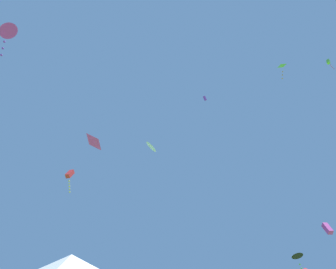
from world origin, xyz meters
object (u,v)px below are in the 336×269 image
at_px(kite_black_delta, 297,256).
at_px(kite_magenta_box, 327,228).
at_px(canopy_tent_white, 69,268).
at_px(kite_purple_box, 205,98).
at_px(kite_lime_diamond, 282,66).
at_px(kite_magenta_diamond, 95,142).
at_px(kite_lime_box, 329,62).
at_px(kite_red_box, 70,175).
at_px(kite_magenta_delta, 8,31).
at_px(kite_white_delta, 152,146).

distance_m(kite_black_delta, kite_magenta_box, 9.10).
bearing_deg(canopy_tent_white, kite_purple_box, 59.50).
bearing_deg(kite_lime_diamond, kite_magenta_diamond, -164.94).
distance_m(kite_lime_box, kite_black_delta, 21.92).
distance_m(kite_black_delta, kite_magenta_diamond, 26.89).
height_order(kite_red_box, kite_magenta_diamond, kite_red_box).
xyz_separation_m(kite_red_box, kite_lime_box, (28.40, -14.59, 6.70)).
distance_m(kite_red_box, kite_magenta_delta, 18.71).
xyz_separation_m(kite_lime_diamond, kite_lime_box, (1.61, -5.51, -4.86)).
height_order(kite_magenta_delta, kite_magenta_diamond, kite_magenta_delta).
xyz_separation_m(kite_red_box, kite_purple_box, (17.50, -4.68, 9.49)).
xyz_separation_m(kite_black_delta, kite_magenta_diamond, (-21.62, -14.70, 6.30)).
bearing_deg(kite_lime_diamond, kite_black_delta, 83.97).
relative_size(kite_red_box, kite_purple_box, 5.03).
distance_m(canopy_tent_white, kite_magenta_delta, 21.58).
distance_m(kite_lime_box, kite_magenta_box, 16.33).
bearing_deg(canopy_tent_white, kite_lime_diamond, 32.87).
bearing_deg(kite_magenta_box, canopy_tent_white, -146.80).
distance_m(kite_white_delta, kite_magenta_diamond, 6.39).
relative_size(kite_purple_box, kite_white_delta, 0.66).
height_order(kite_white_delta, kite_black_delta, kite_white_delta).
bearing_deg(canopy_tent_white, kite_white_delta, 44.63).
bearing_deg(kite_red_box, kite_lime_diamond, -18.71).
xyz_separation_m(kite_black_delta, kite_magenta_box, (-0.97, -8.99, 1.06)).
xyz_separation_m(kite_white_delta, kite_magenta_box, (16.00, 9.41, -2.90)).
bearing_deg(kite_magenta_box, kite_purple_box, 155.44).
bearing_deg(kite_lime_box, kite_black_delta, 92.53).
height_order(canopy_tent_white, kite_magenta_box, kite_magenta_box).
distance_m(kite_purple_box, kite_lime_box, 15.00).
height_order(kite_red_box, kite_lime_diamond, kite_lime_diamond).
bearing_deg(kite_black_delta, kite_lime_box, -87.47).
bearing_deg(kite_lime_box, kite_red_box, 152.82).
distance_m(kite_magenta_diamond, kite_magenta_box, 22.06).
xyz_separation_m(kite_lime_box, kite_magenta_box, (-1.62, 5.66, -15.23)).
bearing_deg(kite_magenta_diamond, kite_lime_diamond, 15.06).
xyz_separation_m(kite_purple_box, kite_lime_box, (10.91, -9.91, -2.78)).
bearing_deg(kite_red_box, kite_black_delta, 0.14).
distance_m(kite_red_box, kite_purple_box, 20.45).
height_order(kite_lime_diamond, kite_black_delta, kite_lime_diamond).
distance_m(canopy_tent_white, kite_lime_diamond, 33.71).
relative_size(kite_purple_box, kite_magenta_diamond, 0.44).
bearing_deg(kite_white_delta, kite_purple_box, 63.83).
relative_size(canopy_tent_white, kite_magenta_diamond, 2.35).
bearing_deg(kite_black_delta, kite_magenta_diamond, -145.78).
relative_size(kite_white_delta, kite_magenta_delta, 0.31).
xyz_separation_m(canopy_tent_white, kite_lime_diamond, (19.19, 12.40, 24.79)).
bearing_deg(kite_magenta_delta, kite_purple_box, 33.78).
relative_size(kite_purple_box, kite_magenta_delta, 0.20).
distance_m(kite_lime_diamond, kite_white_delta, 25.25).
bearing_deg(kite_red_box, kite_magenta_box, -18.42).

